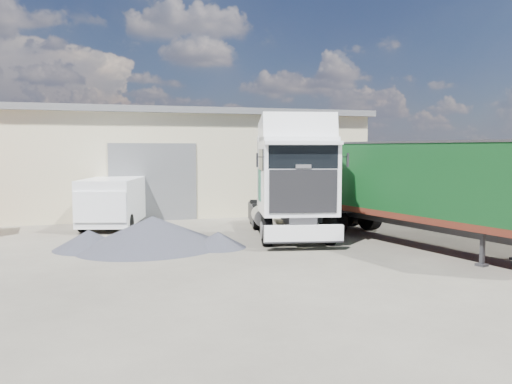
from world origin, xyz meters
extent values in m
plane|color=#27251F|center=(0.00, 0.00, 0.00)|extent=(120.00, 120.00, 0.00)
cube|color=#B3AB89|center=(-6.00, 16.00, 2.50)|extent=(30.00, 12.00, 5.00)
cube|color=#525456|center=(-6.00, 16.00, 5.15)|extent=(30.60, 12.60, 0.30)
cube|color=#525456|center=(-2.00, 9.98, 1.80)|extent=(4.00, 0.08, 3.60)
cube|color=#525456|center=(-6.00, 16.00, 5.35)|extent=(30.60, 0.40, 0.15)
cube|color=maroon|center=(11.50, 6.00, 1.25)|extent=(0.35, 26.00, 2.50)
cylinder|color=black|center=(2.36, 2.60, 0.54)|extent=(2.69, 1.55, 1.09)
cylinder|color=black|center=(3.04, 6.14, 0.54)|extent=(2.74, 1.56, 1.09)
cylinder|color=black|center=(3.32, 7.55, 0.54)|extent=(2.74, 1.56, 1.09)
cube|color=#2D2D30|center=(2.83, 5.03, 0.92)|extent=(2.19, 6.83, 0.31)
cube|color=white|center=(2.18, 1.65, 0.57)|extent=(2.62, 0.75, 0.57)
cube|color=white|center=(2.43, 2.96, 2.34)|extent=(2.97, 2.81, 2.52)
cube|color=black|center=(2.21, 1.80, 1.95)|extent=(2.23, 0.49, 1.44)
cube|color=black|center=(2.21, 1.82, 3.08)|extent=(2.28, 0.49, 0.77)
cube|color=white|center=(2.47, 3.16, 3.96)|extent=(2.88, 2.44, 1.26)
cube|color=#0C583C|center=(1.24, 3.61, 2.05)|extent=(0.16, 0.76, 1.13)
cube|color=#0C583C|center=(3.77, 3.12, 2.05)|extent=(0.16, 0.76, 1.13)
cylinder|color=#2D2D30|center=(3.08, 6.34, 1.14)|extent=(1.32, 1.32, 0.12)
cube|color=#2D2D30|center=(6.29, -1.77, 0.49)|extent=(0.33, 0.33, 0.99)
cylinder|color=black|center=(5.39, 5.27, 0.48)|extent=(2.45, 1.47, 0.95)
cube|color=#2D2D30|center=(6.26, 1.74, 0.81)|extent=(3.27, 10.64, 0.31)
cube|color=#521E12|center=(6.26, 1.74, 1.11)|extent=(4.75, 11.01, 0.22)
cube|color=black|center=(6.26, 1.74, 2.38)|extent=(4.75, 11.01, 2.34)
cube|color=#2D2D30|center=(6.26, 1.74, 3.57)|extent=(4.82, 11.07, 0.07)
cylinder|color=black|center=(-4.12, 7.38, 0.36)|extent=(2.23, 1.23, 0.73)
cylinder|color=black|center=(-3.24, 10.79, 0.36)|extent=(2.23, 1.23, 0.73)
cube|color=white|center=(-3.68, 9.08, 1.16)|extent=(3.29, 5.42, 1.87)
cube|color=white|center=(-4.20, 7.06, 1.10)|extent=(2.22, 1.47, 1.21)
cube|color=black|center=(-4.15, 7.27, 1.71)|extent=(1.89, 0.56, 0.66)
cone|color=black|center=(-2.54, 3.58, 0.54)|extent=(6.24, 6.24, 1.07)
cone|color=black|center=(-0.41, 3.00, 0.27)|extent=(2.34, 2.34, 0.54)
cone|color=black|center=(-4.63, 3.94, 0.32)|extent=(2.86, 2.86, 0.64)
camera|label=1|loc=(-3.81, -13.45, 3.36)|focal=35.00mm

